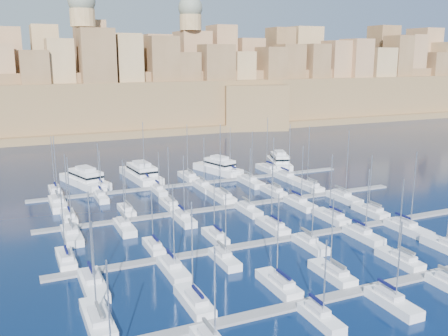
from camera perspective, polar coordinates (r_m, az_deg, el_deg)
name	(u,v)px	position (r m, az deg, el deg)	size (l,w,h in m)	color
ground	(255,220)	(101.69, 3.56, -5.97)	(600.00, 600.00, 0.00)	black
pontoon_near	(366,289)	(75.37, 15.87, -13.19)	(84.00, 2.00, 0.40)	slate
pontoon_mid_near	(285,239)	(91.78, 7.04, -8.01)	(84.00, 2.00, 0.40)	slate
pontoon_mid_far	(234,206)	(110.16, 1.15, -4.36)	(84.00, 2.00, 0.40)	slate
pontoon_far	(198,183)	(129.67, -2.97, -1.75)	(84.00, 2.00, 0.40)	slate
sailboat_0	(98,320)	(66.05, -14.22, -16.45)	(3.06, 10.20, 13.60)	white
sailboat_1	(194,302)	(68.38, -3.40, -14.99)	(2.77, 9.23, 14.63)	white
sailboat_2	(279,284)	(73.32, 6.28, -13.05)	(2.75, 9.18, 14.28)	white
sailboat_3	(332,273)	(77.93, 12.28, -11.67)	(2.71, 9.03, 12.56)	white
sailboat_4	(400,259)	(85.71, 19.47, -9.82)	(2.65, 8.83, 14.08)	white
sailboat_8	(321,318)	(65.81, 10.99, -16.44)	(2.28, 7.62, 11.41)	white
sailboat_9	(392,302)	(71.73, 18.69, -14.31)	(2.60, 8.68, 12.38)	white
sailboat_12	(66,259)	(85.00, -17.61, -9.88)	(2.57, 8.58, 12.67)	white
sailboat_13	(154,247)	(86.85, -8.01, -8.91)	(2.20, 7.34, 10.93)	white
sailboat_14	(215,236)	(90.64, -0.99, -7.83)	(2.38, 7.95, 11.94)	white
sailboat_15	(273,226)	(96.18, 5.58, -6.65)	(2.73, 9.09, 13.00)	white
sailboat_16	(331,217)	(103.41, 12.15, -5.48)	(2.84, 9.45, 13.80)	white
sailboat_17	(370,211)	(109.17, 16.39, -4.75)	(2.74, 9.15, 12.83)	white
sailboat_18	(93,285)	(75.08, -14.75, -12.76)	(3.05, 10.17, 14.93)	white
sailboat_19	(173,269)	(77.91, -5.81, -11.42)	(2.80, 9.34, 14.59)	white
sailboat_20	(224,259)	(81.28, 0.04, -10.32)	(2.45, 8.18, 11.88)	white
sailboat_21	(310,244)	(88.51, 9.80, -8.54)	(2.53, 8.44, 12.22)	white
sailboat_22	(363,235)	(94.68, 15.61, -7.39)	(2.71, 9.04, 13.41)	white
sailboat_23	(408,228)	(100.75, 20.26, -6.48)	(3.04, 10.13, 15.77)	white
sailboat_24	(69,217)	(105.89, -17.30, -5.36)	(2.56, 8.53, 13.81)	white
sailboat_25	(127,210)	(107.40, -11.08, -4.77)	(2.38, 7.95, 11.22)	white
sailboat_26	(170,204)	(110.04, -6.20, -4.16)	(2.56, 8.54, 13.78)	white
sailboat_27	(221,196)	(115.27, -0.29, -3.27)	(3.19, 10.64, 17.86)	white
sailboat_28	(274,191)	(120.32, 5.71, -2.68)	(2.66, 8.86, 14.03)	white
sailboat_29	(309,186)	(125.99, 9.65, -2.08)	(2.98, 9.95, 16.16)	white
sailboat_30	(72,235)	(95.41, -17.00, -7.31)	(2.98, 9.94, 15.57)	white
sailboat_31	(125,227)	(97.31, -11.30, -6.61)	(2.69, 8.98, 14.17)	white
sailboat_32	(184,219)	(100.46, -4.64, -5.78)	(2.62, 8.74, 13.92)	white
sailboat_33	(248,210)	(105.95, 2.81, -4.76)	(2.57, 8.57, 14.32)	white
sailboat_34	(300,203)	(111.35, 8.63, -4.02)	(2.92, 9.74, 14.01)	white
sailboat_35	(344,198)	(117.72, 13.52, -3.30)	(3.05, 10.16, 16.68)	white
sailboat_36	(55,191)	(126.93, -18.74, -2.49)	(2.57, 8.55, 14.25)	white
sailboat_37	(100,187)	(127.84, -13.99, -2.09)	(2.34, 7.80, 11.84)	white
sailboat_38	(145,181)	(131.13, -8.99, -1.47)	(2.92, 9.74, 16.38)	white
sailboat_39	(188,177)	(134.54, -4.08, -0.99)	(2.90, 9.68, 15.15)	white
sailboat_40	(231,173)	(138.84, 0.80, -0.53)	(2.71, 9.03, 13.63)	white
sailboat_41	(268,169)	(144.34, 5.01, -0.06)	(2.91, 9.69, 15.70)	white
sailboat_42	(58,203)	(115.86, -18.44, -3.87)	(3.25, 10.84, 16.23)	white
sailboat_43	(101,197)	(118.51, -13.86, -3.24)	(2.31, 7.72, 11.99)	white
sailboat_44	(159,191)	(121.60, -7.46, -2.58)	(2.24, 7.46, 10.60)	white
sailboat_45	(203,186)	(124.33, -2.37, -2.12)	(2.76, 9.19, 13.55)	white
sailboat_46	(251,182)	(128.99, 3.05, -1.57)	(3.09, 10.30, 14.24)	white
sailboat_47	(287,177)	(134.28, 7.26, -1.08)	(3.07, 10.22, 15.40)	white
motor_yacht_a	(85,179)	(132.61, -15.58, -1.20)	(10.79, 19.36, 5.25)	white
motor_yacht_b	(141,173)	(135.76, -9.44, -0.58)	(7.54, 19.85, 5.25)	white
motor_yacht_c	(218,167)	(141.44, -0.65, 0.12)	(9.65, 17.31, 5.25)	white
motor_yacht_d	(279,161)	(149.95, 6.34, 0.77)	(9.51, 16.74, 5.25)	white
fortified_city	(104,94)	(245.33, -13.55, 8.19)	(460.00, 108.95, 59.52)	brown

